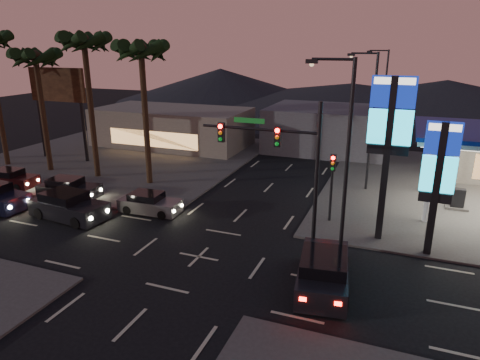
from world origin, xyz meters
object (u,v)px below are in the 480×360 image
at_px(pylon_sign_short, 439,169).
at_px(car_lane_b_rear, 10,179).
at_px(traffic_signal_mast, 282,157).
at_px(suv_station, 323,271).
at_px(pylon_sign_tall, 390,127).
at_px(car_lane_b_mid, 69,189).
at_px(car_lane_a_front, 68,206).
at_px(car_lane_b_front, 150,203).

relative_size(pylon_sign_short, car_lane_b_rear, 1.64).
xyz_separation_m(traffic_signal_mast, suv_station, (2.75, -2.51, -4.44)).
xyz_separation_m(pylon_sign_tall, car_lane_b_mid, (-21.14, -0.77, -5.73)).
height_order(pylon_sign_tall, car_lane_b_rear, pylon_sign_tall).
xyz_separation_m(pylon_sign_short, car_lane_a_front, (-20.97, -2.77, -3.88)).
xyz_separation_m(traffic_signal_mast, car_lane_a_front, (-13.72, -0.26, -4.45)).
height_order(pylon_sign_tall, car_lane_b_front, pylon_sign_tall).
relative_size(car_lane_b_front, car_lane_b_mid, 0.91).
bearing_deg(car_lane_a_front, suv_station, -7.80).
xyz_separation_m(car_lane_a_front, car_lane_b_mid, (-2.68, 3.00, -0.11)).
distance_m(car_lane_b_front, car_lane_b_mid, 6.95).
distance_m(pylon_sign_tall, car_lane_b_mid, 21.92).
xyz_separation_m(traffic_signal_mast, car_lane_b_rear, (-22.38, 3.09, -4.60)).
distance_m(pylon_sign_tall, car_lane_b_rear, 27.73).
xyz_separation_m(car_lane_b_mid, car_lane_b_rear, (-5.97, 0.35, -0.04)).
height_order(pylon_sign_tall, pylon_sign_short, pylon_sign_tall).
distance_m(traffic_signal_mast, car_lane_b_rear, 23.05).
height_order(car_lane_b_mid, car_lane_b_rear, car_lane_b_mid).
bearing_deg(traffic_signal_mast, pylon_sign_tall, 36.52).
distance_m(traffic_signal_mast, car_lane_a_front, 14.43).
distance_m(traffic_signal_mast, suv_station, 5.80).
height_order(car_lane_b_front, car_lane_b_mid, car_lane_b_mid).
height_order(car_lane_b_front, suv_station, suv_station).
xyz_separation_m(car_lane_b_mid, suv_station, (19.16, -5.25, 0.12)).
distance_m(pylon_sign_tall, car_lane_a_front, 19.67).
distance_m(car_lane_b_mid, suv_station, 19.86).
xyz_separation_m(pylon_sign_tall, car_lane_b_rear, (-27.12, -0.43, -5.76)).
relative_size(car_lane_b_front, car_lane_b_rear, 0.97).
bearing_deg(suv_station, car_lane_b_mid, 164.67).
height_order(pylon_sign_tall, suv_station, pylon_sign_tall).
bearing_deg(traffic_signal_mast, car_lane_b_rear, 172.15).
xyz_separation_m(pylon_sign_short, traffic_signal_mast, (-7.24, -2.51, 0.57)).
distance_m(pylon_sign_short, car_lane_b_front, 17.19).
height_order(pylon_sign_short, car_lane_b_rear, pylon_sign_short).
bearing_deg(suv_station, car_lane_b_rear, 167.43).
xyz_separation_m(car_lane_b_rear, suv_station, (25.13, -5.60, 0.16)).
bearing_deg(car_lane_b_front, car_lane_b_rear, 176.84).
height_order(pylon_sign_short, traffic_signal_mast, traffic_signal_mast).
bearing_deg(traffic_signal_mast, car_lane_a_front, -178.92).
relative_size(pylon_sign_short, car_lane_b_mid, 1.54).
height_order(traffic_signal_mast, suv_station, traffic_signal_mast).
bearing_deg(car_lane_b_rear, traffic_signal_mast, -7.85).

